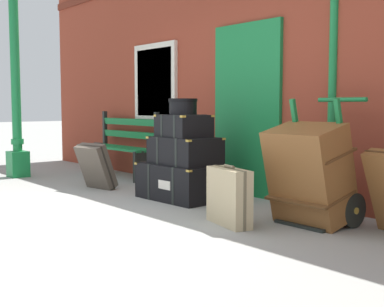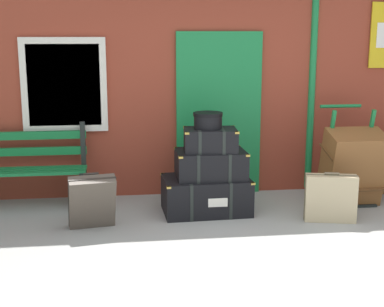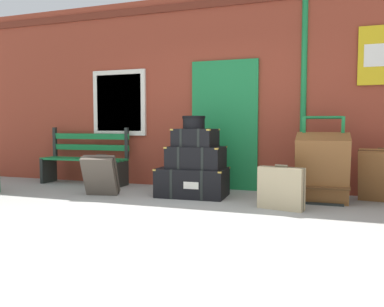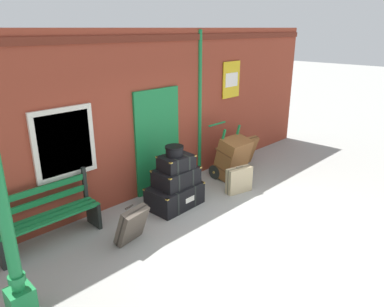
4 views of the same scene
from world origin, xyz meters
The scene contains 11 objects.
ground_plane centered at (0.00, 0.00, 0.00)m, with size 60.00×60.00×0.00m, color gray.
brick_facade centered at (-0.01, 2.60, 1.60)m, with size 10.40×0.35×3.20m.
platform_bench centered at (-2.44, 2.16, 0.44)m, with size 1.60×0.43×1.01m.
steamer_trunk_base centered at (-0.23, 1.64, 0.21)m, with size 1.04×0.69×0.43m.
steamer_trunk_middle centered at (-0.18, 1.65, 0.58)m, with size 0.81×0.56×0.33m.
steamer_trunk_top centered at (-0.18, 1.63, 0.87)m, with size 0.64×0.49×0.27m.
round_hatbox centered at (-0.21, 1.65, 1.11)m, with size 0.34×0.34×0.19m.
porters_trolley centered at (1.59, 1.89, 0.27)m, with size 0.71×0.65×1.19m.
large_brown_trunk centered at (1.59, 1.71, 0.48)m, with size 0.70×0.64×0.96m.
suitcase_charcoal centered at (1.11, 1.15, 0.27)m, with size 0.59×0.31×0.57m.
suitcase_umber centered at (-1.53, 1.21, 0.31)m, with size 0.54×0.44×0.62m.
Camera 2 is at (-1.18, -4.56, 2.07)m, focal length 51.77 mm.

